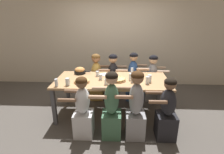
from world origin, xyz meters
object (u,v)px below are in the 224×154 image
object	(u,v)px
drinking_glass_a	(131,77)
diner_far_right	(152,79)
skillet_bowl	(80,71)
drinking_glass_c	(101,77)
drinking_glass_b	(106,82)
diner_far_center	(113,79)
diner_near_midleft	(83,110)
drinking_glass_f	(150,79)
empty_plate_a	(134,75)
diner_far_midleft	(97,78)
pizza_board_second	(82,81)
diner_far_midright	(133,79)
drinking_glass_j	(132,71)
drinking_glass_e	(56,83)
drinking_glass_h	(139,79)
drinking_glass_i	(133,80)
drinking_glass_g	(147,81)
drinking_glass_d	(68,82)
diner_near_midright	(136,108)
pizza_board_main	(117,79)
cocktail_glass_blue	(97,74)
diner_near_right	(167,112)
empty_plate_b	(105,75)

from	to	relation	value
drinking_glass_a	diner_far_right	world-z (taller)	diner_far_right
skillet_bowl	drinking_glass_c	world-z (taller)	skillet_bowl
drinking_glass_b	diner_far_center	world-z (taller)	diner_far_center
diner_near_midleft	diner_far_center	distance (m)	1.53
drinking_glass_f	diner_far_center	bearing A→B (deg)	130.78
empty_plate_a	diner_far_midleft	distance (m)	1.03
pizza_board_second	diner_far_midright	xyz separation A→B (m)	(1.05, 0.93, -0.27)
drinking_glass_j	diner_far_right	world-z (taller)	diner_far_right
pizza_board_second	diner_far_midleft	world-z (taller)	diner_far_midleft
drinking_glass_e	diner_far_midleft	bearing A→B (deg)	62.97
drinking_glass_f	diner_far_right	world-z (taller)	diner_far_right
diner_far_center	skillet_bowl	bearing A→B (deg)	-61.98
drinking_glass_e	diner_far_midright	size ratio (longest dim) A/B	0.12
drinking_glass_a	diner_far_midleft	xyz separation A→B (m)	(-0.78, 0.75, -0.30)
drinking_glass_h	drinking_glass_i	world-z (taller)	drinking_glass_i
empty_plate_a	diner_far_midright	size ratio (longest dim) A/B	0.18
drinking_glass_e	drinking_glass_g	xyz separation A→B (m)	(1.66, 0.20, 0.00)
drinking_glass_f	diner_far_midleft	world-z (taller)	diner_far_midleft
drinking_glass_a	drinking_glass_h	bearing A→B (deg)	-21.32
drinking_glass_b	drinking_glass_d	xyz separation A→B (m)	(-0.71, -0.07, 0.01)
drinking_glass_b	diner_far_midleft	size ratio (longest dim) A/B	0.09
drinking_glass_d	diner_near_midright	xyz separation A→B (m)	(1.23, -0.38, -0.29)
empty_plate_a	drinking_glass_g	distance (m)	0.50
drinking_glass_b	drinking_glass_f	bearing A→B (deg)	10.80
pizza_board_second	drinking_glass_a	xyz separation A→B (m)	(0.94, 0.18, 0.03)
diner_far_right	diner_near_midleft	bearing A→B (deg)	-43.91
drinking_glass_b	diner_near_midright	bearing A→B (deg)	-41.45
drinking_glass_g	diner_near_midleft	size ratio (longest dim) A/B	0.13
pizza_board_second	drinking_glass_i	bearing A→B (deg)	2.92
drinking_glass_f	drinking_glass_g	world-z (taller)	drinking_glass_f
pizza_board_second	drinking_glass_c	world-z (taller)	drinking_glass_c
pizza_board_main	drinking_glass_f	world-z (taller)	drinking_glass_f
drinking_glass_b	drinking_glass_c	bearing A→B (deg)	118.04
drinking_glass_a	drinking_glass_g	xyz separation A→B (m)	(0.30, -0.19, 0.00)
drinking_glass_d	drinking_glass_e	world-z (taller)	drinking_glass_e
drinking_glass_f	cocktail_glass_blue	bearing A→B (deg)	163.44
drinking_glass_f	pizza_board_main	bearing A→B (deg)	175.64
diner_near_right	diner_far_right	world-z (taller)	diner_far_right
drinking_glass_b	drinking_glass_j	size ratio (longest dim) A/B	0.86
drinking_glass_e	diner_far_right	world-z (taller)	diner_far_right
empty_plate_a	drinking_glass_a	xyz separation A→B (m)	(-0.09, -0.26, 0.05)
empty_plate_b	drinking_glass_e	world-z (taller)	drinking_glass_e
drinking_glass_c	drinking_glass_g	bearing A→B (deg)	-11.71
empty_plate_b	drinking_glass_h	world-z (taller)	drinking_glass_h
drinking_glass_h	diner_far_midleft	xyz separation A→B (m)	(-0.93, 0.80, -0.29)
pizza_board_second	drinking_glass_b	world-z (taller)	drinking_glass_b
drinking_glass_b	drinking_glass_h	xyz separation A→B (m)	(0.62, 0.20, 0.00)
drinking_glass_g	cocktail_glass_blue	bearing A→B (deg)	158.02
skillet_bowl	diner_far_center	size ratio (longest dim) A/B	0.31
drinking_glass_f	diner_far_midright	size ratio (longest dim) A/B	0.12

